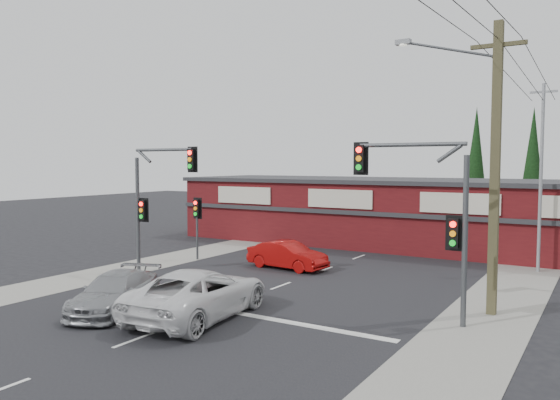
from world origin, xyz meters
The scene contains 18 objects.
ground centered at (0.00, 0.00, 0.00)m, with size 120.00×120.00×0.00m, color black.
road_strip centered at (0.00, 5.00, 0.01)m, with size 14.00×70.00×0.01m, color black.
verge_left centered at (-8.50, 5.00, 0.01)m, with size 3.00×70.00×0.02m, color gray.
verge_right centered at (8.50, 5.00, 0.01)m, with size 3.00×70.00×0.02m, color gray.
stop_line centered at (3.50, -1.50, 0.01)m, with size 6.50×0.35×0.01m, color silver.
white_suv centered at (0.05, -2.54, 0.83)m, with size 2.75×5.97×1.66m, color silver.
silver_suv centered at (-2.98, -3.51, 0.67)m, with size 1.89×4.64×1.35m, color #999B9E.
red_sedan centered at (-1.72, 6.36, 0.68)m, with size 1.44×4.14×1.36m, color #9D0B09.
lane_dashes centered at (0.00, 7.09, 0.01)m, with size 0.12×51.77×0.01m.
shop_building centered at (-0.99, 16.99, 2.13)m, with size 27.30×8.40×4.22m.
conifer_near centered at (3.50, 24.00, 5.48)m, with size 1.80×1.80×9.25m.
conifer_far centered at (7.00, 26.00, 5.48)m, with size 1.80×1.80×9.25m.
traffic_mast_left centered at (-6.43, 2.00, 3.93)m, with size 3.77×0.27×5.97m.
traffic_mast_right centered at (6.86, 1.00, 3.95)m, with size 3.96×0.27×5.97m.
pedestal_signal centered at (-7.20, 6.01, 2.41)m, with size 0.55×0.27×3.38m.
utility_pole centered at (8.36, 2.99, 5.40)m, with size 4.38×0.59×10.00m.
steel_pole centered at (9.00, 12.00, 4.70)m, with size 1.20×0.16×9.00m.
power_lines centered at (8.47, -2.47, 9.04)m, with size 2.01×29.00×1.22m.
Camera 1 is at (11.94, -16.69, 5.25)m, focal length 35.00 mm.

